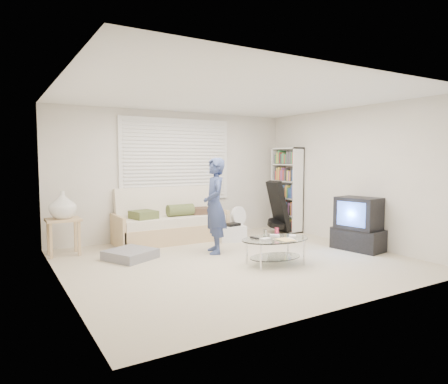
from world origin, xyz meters
TOP-DOWN VIEW (x-y plane):
  - ground at (0.00, 0.00)m, footprint 5.00×5.00m
  - room_shell at (0.00, 0.48)m, footprint 5.02×4.52m
  - window_blinds at (0.00, 2.20)m, footprint 2.32×0.08m
  - futon_sofa at (-0.29, 1.87)m, footprint 2.10×0.85m
  - grey_floor_pillow at (-1.37, 0.92)m, footprint 0.87×0.87m
  - side_table at (-2.22, 1.73)m, footprint 0.53×0.43m
  - bookshelf at (2.32, 1.61)m, footprint 0.29×0.76m
  - guitar_case at (1.99, 1.47)m, footprint 0.44×0.41m
  - floor_fan at (1.03, 1.54)m, footprint 0.39×0.25m
  - storage_bin at (0.74, 1.29)m, footprint 0.56×0.46m
  - tv_unit at (2.20, -0.46)m, footprint 0.58×0.90m
  - coffee_table at (0.38, -0.49)m, footprint 1.13×0.78m
  - standing_person at (-0.02, 0.62)m, footprint 0.54×0.67m

SIDE VIEW (x-z plane):
  - ground at x=0.00m, z-range 0.00..0.00m
  - grey_floor_pillow at x=-1.37m, z-range 0.00..0.15m
  - storage_bin at x=0.74m, z-range -0.02..0.33m
  - coffee_table at x=0.38m, z-range 0.06..0.58m
  - futon_sofa at x=-0.29m, z-range -0.18..0.85m
  - floor_fan at x=1.03m, z-range 0.05..0.68m
  - tv_unit at x=2.20m, z-range -0.01..0.90m
  - guitar_case at x=1.99m, z-range -0.06..1.03m
  - side_table at x=-2.22m, z-range 0.25..1.30m
  - standing_person at x=-0.02m, z-range 0.00..1.58m
  - bookshelf at x=2.32m, z-range 0.00..1.81m
  - window_blinds at x=0.00m, z-range 0.74..2.36m
  - room_shell at x=0.00m, z-range 0.37..2.88m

